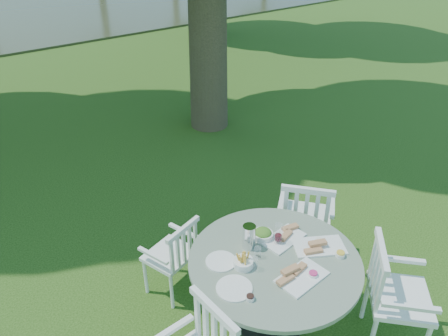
{
  "coord_description": "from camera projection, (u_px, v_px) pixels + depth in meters",
  "views": [
    {
      "loc": [
        -2.4,
        -2.92,
        3.2
      ],
      "look_at": [
        0.0,
        0.2,
        0.85
      ],
      "focal_mm": 35.0,
      "sensor_mm": 36.0,
      "label": 1
    }
  ],
  "objects": [
    {
      "name": "chair_nw",
      "position": [
        176.0,
        253.0,
        3.98
      ],
      "size": [
        0.51,
        0.5,
        0.83
      ],
      "rotation": [
        0.0,
        0.0,
        -2.84
      ],
      "color": "white",
      "rests_on": "ground"
    },
    {
      "name": "ground",
      "position": [
        235.0,
        240.0,
        4.88
      ],
      "size": [
        140.0,
        140.0,
        0.0
      ],
      "primitive_type": "plane",
      "color": "#18390C",
      "rests_on": "ground"
    },
    {
      "name": "tableware",
      "position": [
        270.0,
        251.0,
        3.52
      ],
      "size": [
        1.22,
        0.77,
        0.22
      ],
      "color": "white",
      "rests_on": "table"
    },
    {
      "name": "chair_se",
      "position": [
        389.0,
        290.0,
        3.46
      ],
      "size": [
        0.69,
        0.69,
        1.0
      ],
      "rotation": [
        0.0,
        0.0,
        0.75
      ],
      "color": "white",
      "rests_on": "ground"
    },
    {
      "name": "chair_ne",
      "position": [
        305.0,
        217.0,
        4.31
      ],
      "size": [
        0.68,
        0.68,
        0.99
      ],
      "rotation": [
        0.0,
        0.0,
        -4.02
      ],
      "color": "white",
      "rests_on": "ground"
    },
    {
      "name": "table",
      "position": [
        274.0,
        273.0,
        3.57
      ],
      "size": [
        1.39,
        1.39,
        0.78
      ],
      "color": "black",
      "rests_on": "ground"
    }
  ]
}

